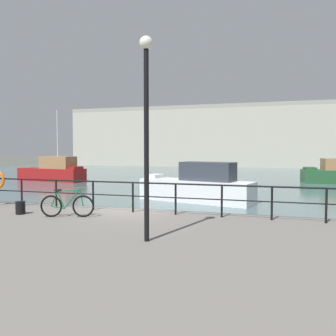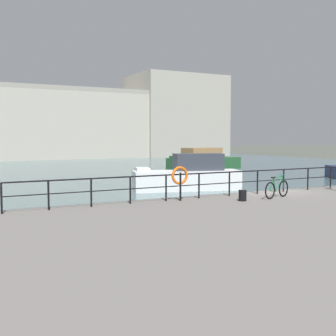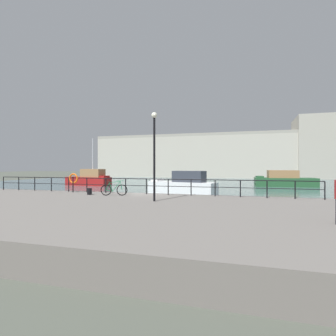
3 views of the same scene
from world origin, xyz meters
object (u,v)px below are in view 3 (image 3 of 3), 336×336
at_px(moored_blue_motorboat, 284,180).
at_px(quay_lamp_post, 154,145).
at_px(life_ring_stand, 73,179).
at_px(moored_green_narrowboat, 90,179).
at_px(moored_red_daysailer, 183,186).
at_px(parked_bicycle, 114,190).
at_px(harbor_building, 249,155).
at_px(mooring_bollard, 89,191).

xyz_separation_m(moored_blue_motorboat, quay_lamp_post, (-9.57, -28.14, 3.12)).
bearing_deg(moored_blue_motorboat, life_ring_stand, 50.47).
bearing_deg(moored_green_narrowboat, moored_red_daysailer, -21.54).
bearing_deg(moored_blue_motorboat, quay_lamp_post, 66.26).
height_order(moored_green_narrowboat, life_ring_stand, moored_green_narrowboat).
distance_m(moored_blue_motorboat, life_ring_stand, 30.18).
distance_m(parked_bicycle, life_ring_stand, 4.25).
bearing_deg(harbor_building, quay_lamp_post, -94.46).
relative_size(moored_red_daysailer, moored_green_narrowboat, 0.99).
xyz_separation_m(moored_red_daysailer, mooring_bollard, (-3.89, -10.75, 0.25)).
relative_size(moored_red_daysailer, quay_lamp_post, 1.50).
relative_size(moored_blue_motorboat, quay_lamp_post, 1.74).
bearing_deg(mooring_bollard, moored_blue_motorboat, 60.25).
xyz_separation_m(moored_blue_motorboat, mooring_bollard, (-14.93, -26.12, 0.25)).
xyz_separation_m(harbor_building, life_ring_stand, (-12.13, -55.54, -3.82)).
height_order(moored_blue_motorboat, moored_green_narrowboat, moored_green_narrowboat).
distance_m(moored_blue_motorboat, moored_green_narrowboat, 28.39).
xyz_separation_m(harbor_building, moored_green_narrowboat, (-22.75, -36.79, -4.77)).
bearing_deg(harbor_building, moored_blue_motorboat, -80.78).
relative_size(moored_green_narrowboat, quay_lamp_post, 1.52).
bearing_deg(moored_green_narrowboat, life_ring_stand, -52.92).
bearing_deg(quay_lamp_post, moored_green_narrowboat, 129.47).
xyz_separation_m(harbor_building, mooring_bollard, (-9.95, -56.82, -4.58)).
relative_size(moored_red_daysailer, life_ring_stand, 5.24).
xyz_separation_m(mooring_bollard, life_ring_stand, (-2.18, 1.29, 0.75)).
relative_size(life_ring_stand, quay_lamp_post, 0.29).
bearing_deg(quay_lamp_post, harbor_building, 85.54).
height_order(moored_red_daysailer, mooring_bollard, moored_red_daysailer).
relative_size(moored_green_narrowboat, mooring_bollard, 16.85).
bearing_deg(moored_green_narrowboat, quay_lamp_post, -42.97).
bearing_deg(life_ring_stand, harbor_building, 77.68).
distance_m(moored_green_narrowboat, quay_lamp_post, 28.73).
height_order(moored_red_daysailer, quay_lamp_post, quay_lamp_post).
xyz_separation_m(parked_bicycle, life_ring_stand, (-4.01, 1.27, 0.59)).
xyz_separation_m(moored_blue_motorboat, life_ring_stand, (-17.11, -24.83, 1.00)).
bearing_deg(moored_green_narrowboat, parked_bicycle, -46.29).
relative_size(moored_green_narrowboat, life_ring_stand, 5.31).
bearing_deg(life_ring_stand, moored_blue_motorboat, 55.43).
relative_size(mooring_bollard, quay_lamp_post, 0.09).
bearing_deg(moored_green_narrowboat, harbor_building, 65.83).
relative_size(moored_red_daysailer, moored_blue_motorboat, 0.86).
distance_m(moored_blue_motorboat, quay_lamp_post, 29.89).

